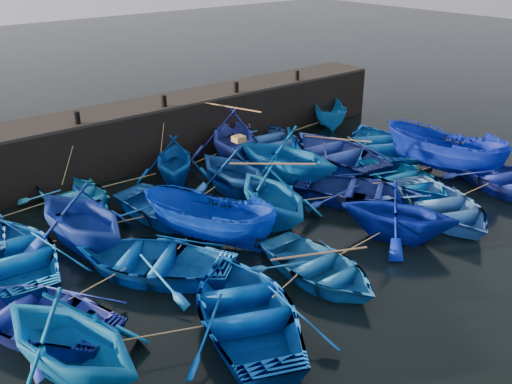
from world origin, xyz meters
TOP-DOWN VIEW (x-y plane):
  - ground at (0.00, 0.00)m, footprint 120.00×120.00m
  - quay_wall at (0.00, 10.50)m, footprint 26.00×2.50m
  - quay_top at (0.00, 10.50)m, footprint 26.00×2.50m
  - bollard_1 at (-4.00, 9.60)m, footprint 0.24×0.24m
  - bollard_2 at (0.00, 9.60)m, footprint 0.24×0.24m
  - bollard_3 at (4.00, 9.60)m, footprint 0.24×0.24m
  - bollard_4 at (8.00, 9.60)m, footprint 0.24×0.24m
  - boat_1 at (-5.26, 7.64)m, footprint 3.67×4.86m
  - boat_2 at (-0.91, 7.51)m, footprint 4.71×4.87m
  - boat_3 at (2.45, 7.86)m, footprint 6.14×6.26m
  - boat_4 at (4.65, 7.99)m, footprint 4.50×5.81m
  - boat_5 at (9.32, 8.31)m, footprint 3.74×4.19m
  - boat_6 at (-8.49, 4.61)m, footprint 4.29×5.60m
  - boat_7 at (-6.28, 4.57)m, footprint 4.49×5.03m
  - boat_8 at (-3.01, 4.26)m, footprint 4.63×5.69m
  - boat_9 at (0.18, 4.85)m, footprint 3.59×4.14m
  - boat_10 at (2.48, 4.36)m, footprint 5.34×5.82m
  - boat_11 at (5.81, 4.52)m, footprint 4.79×6.17m
  - boat_12 at (8.32, 4.04)m, footprint 5.88×6.48m
  - boat_13 at (-9.08, 1.17)m, footprint 5.29×5.88m
  - boat_14 at (-5.34, 1.63)m, footprint 5.94×6.20m
  - boat_15 at (-2.97, 2.04)m, footprint 3.96×4.83m
  - boat_16 at (-0.25, 1.98)m, footprint 4.52×4.97m
  - boat_17 at (3.42, 1.15)m, footprint 5.59×6.01m
  - boat_18 at (5.88, 0.84)m, footprint 4.02×5.07m
  - boat_19 at (8.46, 0.77)m, footprint 3.48×5.64m
  - boat_20 at (-9.08, -1.14)m, footprint 4.92×5.34m
  - boat_21 at (-4.76, -2.22)m, footprint 5.71×6.52m
  - boat_22 at (-1.66, -1.82)m, footprint 3.18×4.37m
  - boat_23 at (2.20, -1.68)m, footprint 4.85×5.05m
  - boat_24 at (4.81, -1.69)m, footprint 5.23×5.99m
  - boat_25 at (8.91, -1.74)m, footprint 4.66×5.52m
  - wooden_crate at (0.48, 4.85)m, footprint 0.44×0.42m
  - mooring_ropes at (-0.08, 4.94)m, footprint 18.41×11.76m
  - loose_oars at (1.58, 3.13)m, footprint 9.73×11.75m

SIDE VIEW (x-z plane):
  - ground at x=0.00m, z-range 0.00..0.00m
  - boat_22 at x=-1.66m, z-range 0.00..0.89m
  - boat_18 at x=5.88m, z-range 0.00..0.95m
  - boat_1 at x=-5.26m, z-range 0.00..0.95m
  - boat_25 at x=8.91m, z-range 0.00..0.98m
  - boat_13 at x=-9.08m, z-range 0.00..1.00m
  - boat_17 at x=3.42m, z-range 0.00..1.01m
  - boat_8 at x=-3.01m, z-range 0.00..1.04m
  - boat_24 at x=4.81m, z-range 0.00..1.04m
  - boat_14 at x=-5.34m, z-range 0.00..1.05m
  - boat_6 at x=-8.49m, z-range 0.00..1.08m
  - boat_12 at x=8.32m, z-range 0.00..1.10m
  - boat_4 at x=4.65m, z-range 0.00..1.11m
  - boat_21 at x=-4.76m, z-range 0.00..1.13m
  - boat_11 at x=5.81m, z-range 0.00..1.17m
  - boat_5 at x=9.32m, z-range 0.00..1.59m
  - mooring_ropes at x=-0.08m, z-range -0.18..1.92m
  - boat_15 at x=-2.97m, z-range 0.00..1.79m
  - boat_2 at x=-0.91m, z-range 0.00..1.96m
  - boat_19 at x=8.46m, z-range 0.00..2.04m
  - boat_23 at x=2.20m, z-range 0.00..2.05m
  - boat_9 at x=0.18m, z-range 0.00..2.15m
  - boat_16 at x=-0.25m, z-range 0.00..2.24m
  - boat_20 at x=-9.08m, z-range 0.00..2.34m
  - boat_7 at x=-6.28m, z-range 0.00..2.40m
  - boat_3 at x=2.45m, z-range 0.00..2.50m
  - quay_wall at x=0.00m, z-range 0.00..2.50m
  - boat_10 at x=2.48m, z-range 0.00..2.58m
  - loose_oars at x=1.58m, z-range 0.90..2.56m
  - wooden_crate at x=0.48m, z-range 2.15..2.38m
  - quay_top at x=0.00m, z-range 2.50..2.62m
  - bollard_1 at x=-4.00m, z-range 2.62..3.12m
  - bollard_2 at x=0.00m, z-range 2.62..3.12m
  - bollard_3 at x=4.00m, z-range 2.62..3.12m
  - bollard_4 at x=8.00m, z-range 2.62..3.12m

